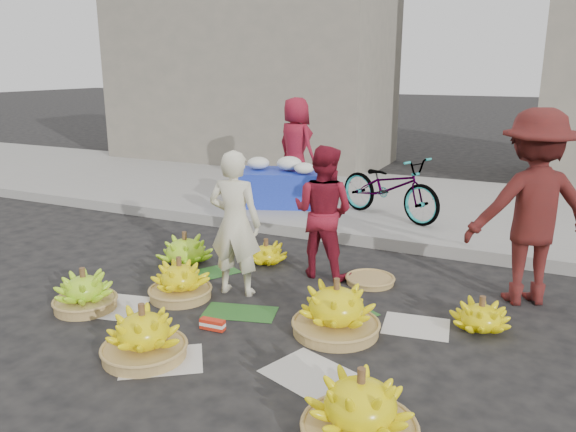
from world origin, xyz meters
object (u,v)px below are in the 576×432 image
at_px(bicycle, 390,187).
at_px(flower_table, 279,185).
at_px(vendor_cream, 235,224).
at_px(banana_bunch_0, 180,281).
at_px(banana_bunch_4, 336,309).

bearing_deg(bicycle, flower_table, 111.94).
bearing_deg(flower_table, bicycle, -21.54).
bearing_deg(vendor_cream, banana_bunch_0, 31.37).
height_order(banana_bunch_4, bicycle, bicycle).
bearing_deg(banana_bunch_4, flower_table, 122.83).
xyz_separation_m(banana_bunch_0, vendor_cream, (0.42, 0.34, 0.53)).
height_order(flower_table, bicycle, bicycle).
distance_m(vendor_cream, bicycle, 3.05).
xyz_separation_m(banana_bunch_0, banana_bunch_4, (1.60, -0.05, 0.04)).
xyz_separation_m(banana_bunch_4, bicycle, (-0.48, 3.36, 0.34)).
relative_size(vendor_cream, bicycle, 0.86).
xyz_separation_m(banana_bunch_0, flower_table, (-0.59, 3.34, 0.25)).
relative_size(banana_bunch_4, vendor_cream, 0.51).
relative_size(banana_bunch_4, bicycle, 0.43).
bearing_deg(banana_bunch_0, vendor_cream, 39.08).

